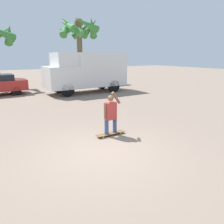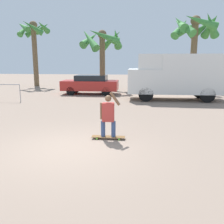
{
  "view_description": "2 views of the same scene",
  "coord_description": "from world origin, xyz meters",
  "px_view_note": "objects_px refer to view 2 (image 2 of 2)",
  "views": [
    {
      "loc": [
        -2.82,
        -5.08,
        2.75
      ],
      "look_at": [
        1.21,
        1.33,
        0.76
      ],
      "focal_mm": 35.0,
      "sensor_mm": 36.0,
      "label": 1
    },
    {
      "loc": [
        1.93,
        -6.66,
        2.5
      ],
      "look_at": [
        1.1,
        1.2,
        0.87
      ],
      "focal_mm": 40.0,
      "sensor_mm": 36.0,
      "label": 2
    }
  ],
  "objects_px": {
    "person_skateboarder": "(108,114)",
    "palm_tree_near_van": "(195,29)",
    "palm_tree_far_left": "(34,35)",
    "skateboard": "(108,137)",
    "camper_van": "(177,75)",
    "palm_tree_center_background": "(102,42)",
    "parked_car_red": "(90,84)"
  },
  "relations": [
    {
      "from": "person_skateboarder",
      "to": "palm_tree_far_left",
      "type": "xyz_separation_m",
      "value": [
        -9.31,
        16.65,
        4.17
      ]
    },
    {
      "from": "skateboard",
      "to": "palm_tree_near_van",
      "type": "xyz_separation_m",
      "value": [
        5.64,
        15.06,
        5.09
      ]
    },
    {
      "from": "camper_van",
      "to": "palm_tree_near_van",
      "type": "relative_size",
      "value": 0.93
    },
    {
      "from": "skateboard",
      "to": "palm_tree_far_left",
      "type": "height_order",
      "value": "palm_tree_far_left"
    },
    {
      "from": "palm_tree_center_background",
      "to": "person_skateboarder",
      "type": "bearing_deg",
      "value": -81.12
    },
    {
      "from": "camper_van",
      "to": "palm_tree_near_van",
      "type": "bearing_deg",
      "value": 70.33
    },
    {
      "from": "camper_van",
      "to": "parked_car_red",
      "type": "height_order",
      "value": "camper_van"
    },
    {
      "from": "palm_tree_near_van",
      "to": "palm_tree_far_left",
      "type": "distance_m",
      "value": 15.03
    },
    {
      "from": "palm_tree_near_van",
      "to": "palm_tree_far_left",
      "type": "relative_size",
      "value": 1.01
    },
    {
      "from": "camper_van",
      "to": "palm_tree_far_left",
      "type": "bearing_deg",
      "value": 148.11
    },
    {
      "from": "person_skateboarder",
      "to": "camper_van",
      "type": "relative_size",
      "value": 0.25
    },
    {
      "from": "person_skateboarder",
      "to": "palm_tree_far_left",
      "type": "bearing_deg",
      "value": 119.2
    },
    {
      "from": "skateboard",
      "to": "palm_tree_center_background",
      "type": "distance_m",
      "value": 14.64
    },
    {
      "from": "camper_van",
      "to": "parked_car_red",
      "type": "distance_m",
      "value": 6.54
    },
    {
      "from": "camper_van",
      "to": "palm_tree_near_van",
      "type": "xyz_separation_m",
      "value": [
        2.25,
        6.31,
        3.54
      ]
    },
    {
      "from": "skateboard",
      "to": "palm_tree_center_background",
      "type": "bearing_deg",
      "value": 98.88
    },
    {
      "from": "camper_van",
      "to": "palm_tree_center_background",
      "type": "bearing_deg",
      "value": 137.15
    },
    {
      "from": "skateboard",
      "to": "palm_tree_near_van",
      "type": "relative_size",
      "value": 0.17
    },
    {
      "from": "camper_van",
      "to": "palm_tree_far_left",
      "type": "xyz_separation_m",
      "value": [
        -12.69,
        7.9,
        3.39
      ]
    },
    {
      "from": "skateboard",
      "to": "camper_van",
      "type": "relative_size",
      "value": 0.18
    },
    {
      "from": "camper_van",
      "to": "palm_tree_center_background",
      "type": "distance_m",
      "value": 7.97
    },
    {
      "from": "person_skateboarder",
      "to": "skateboard",
      "type": "bearing_deg",
      "value": -0.0
    },
    {
      "from": "parked_car_red",
      "to": "palm_tree_center_background",
      "type": "relative_size",
      "value": 0.8
    },
    {
      "from": "skateboard",
      "to": "palm_tree_far_left",
      "type": "bearing_deg",
      "value": 119.2
    },
    {
      "from": "parked_car_red",
      "to": "palm_tree_near_van",
      "type": "distance_m",
      "value": 10.26
    },
    {
      "from": "skateboard",
      "to": "person_skateboarder",
      "type": "bearing_deg",
      "value": 180.0
    },
    {
      "from": "palm_tree_far_left",
      "to": "skateboard",
      "type": "bearing_deg",
      "value": -60.8
    },
    {
      "from": "person_skateboarder",
      "to": "palm_tree_near_van",
      "type": "height_order",
      "value": "palm_tree_near_van"
    },
    {
      "from": "parked_car_red",
      "to": "palm_tree_far_left",
      "type": "xyz_separation_m",
      "value": [
        -6.61,
        5.64,
        4.24
      ]
    },
    {
      "from": "parked_car_red",
      "to": "person_skateboarder",
      "type": "bearing_deg",
      "value": -76.24
    },
    {
      "from": "parked_car_red",
      "to": "palm_tree_center_background",
      "type": "xyz_separation_m",
      "value": [
        0.52,
        2.9,
        3.3
      ]
    },
    {
      "from": "person_skateboarder",
      "to": "camper_van",
      "type": "bearing_deg",
      "value": 68.86
    }
  ]
}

